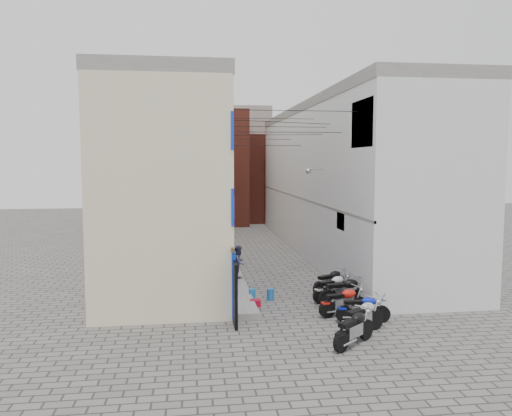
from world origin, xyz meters
name	(u,v)px	position (x,y,z in m)	size (l,w,h in m)	color
ground	(305,318)	(0.00, 0.00, 0.00)	(90.00, 90.00, 0.00)	#595754
plinth	(223,251)	(-2.05, 13.00, 0.12)	(0.90, 26.00, 0.25)	slate
building_left	(173,180)	(-4.98, 12.95, 4.50)	(5.10, 27.00, 9.00)	beige
building_right	(337,179)	(5.00, 13.00, 4.51)	(5.94, 26.00, 9.00)	silver
building_far_brick_left	(213,168)	(-2.00, 28.00, 5.00)	(6.00, 6.00, 10.00)	maroon
building_far_brick_right	(264,178)	(3.00, 30.00, 4.00)	(5.00, 6.00, 8.00)	maroon
building_far_concrete	(230,162)	(0.00, 34.00, 5.50)	(8.00, 5.00, 11.00)	slate
far_shopfront	(238,213)	(0.00, 25.20, 1.20)	(2.00, 0.30, 2.40)	black
overhead_wires	(271,130)	(0.00, 7.64, 7.12)	(5.80, 13.02, 1.32)	black
motorcycle_a	(354,327)	(0.89, -2.77, 0.59)	(0.65, 2.05, 1.19)	black
motorcycle_b	(363,316)	(1.50, -1.82, 0.61)	(0.66, 2.11, 1.22)	#A7A9AC
motorcycle_c	(363,307)	(1.90, -0.71, 0.55)	(0.60, 1.90, 1.10)	#0B1CAE
motorcycle_d	(344,300)	(1.48, 0.15, 0.58)	(0.63, 1.99, 1.15)	red
motorcycle_e	(345,290)	(1.90, 1.34, 0.63)	(0.69, 2.18, 1.26)	black
motorcycle_f	(334,286)	(1.67, 2.09, 0.59)	(0.65, 2.05, 1.19)	silver
motorcycle_g	(331,280)	(1.88, 3.12, 0.58)	(0.64, 2.02, 1.17)	black
person_a	(232,268)	(-2.26, 3.98, 1.03)	(0.57, 0.37, 1.56)	brown
person_b	(239,262)	(-1.83, 5.22, 1.02)	(0.75, 0.58, 1.54)	#3A3C57
water_jug_near	(271,294)	(-0.82, 2.49, 0.24)	(0.30, 0.30, 0.47)	#215FA8
water_jug_far	(252,294)	(-1.55, 2.68, 0.22)	(0.28, 0.28, 0.44)	#236FB3
red_crate	(255,303)	(-1.55, 1.70, 0.13)	(0.41, 0.31, 0.26)	maroon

